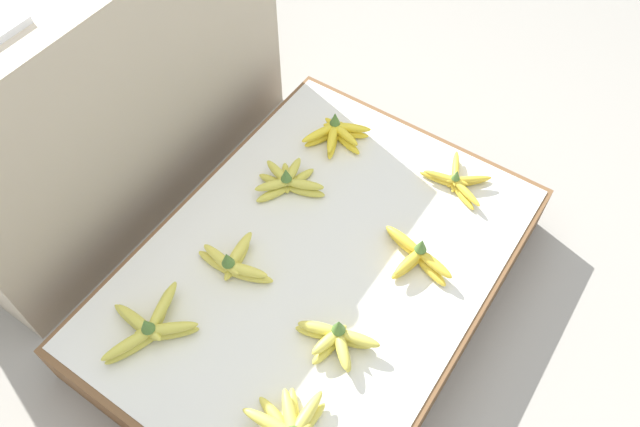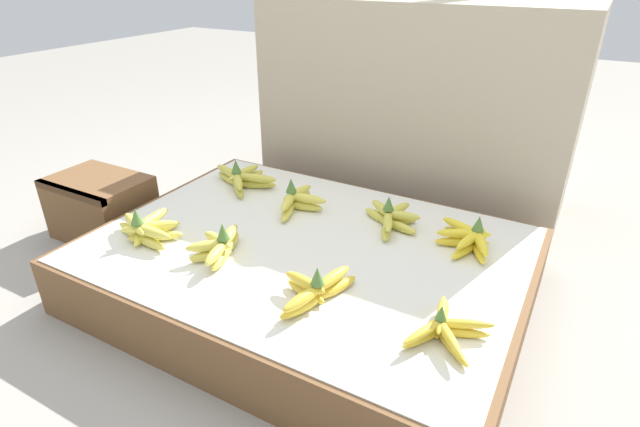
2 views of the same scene
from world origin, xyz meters
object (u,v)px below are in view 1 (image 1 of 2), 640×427
at_px(banana_bunch_middle_midright, 288,182).
at_px(banana_bunch_front_midright, 415,256).
at_px(banana_bunch_front_midleft, 336,340).
at_px(banana_bunch_middle_left, 149,327).
at_px(banana_bunch_middle_midleft, 234,263).
at_px(banana_bunch_middle_right, 336,134).
at_px(banana_bunch_front_right, 457,181).

bearing_deg(banana_bunch_middle_midright, banana_bunch_front_midright, -92.14).
height_order(banana_bunch_front_midleft, banana_bunch_middle_left, same).
bearing_deg(banana_bunch_middle_left, banana_bunch_front_midright, -38.94).
height_order(banana_bunch_middle_midleft, banana_bunch_middle_midright, banana_bunch_middle_midleft).
distance_m(banana_bunch_middle_left, banana_bunch_middle_right, 0.85).
xyz_separation_m(banana_bunch_front_midright, banana_bunch_middle_right, (0.27, 0.44, -0.00)).
bearing_deg(banana_bunch_middle_right, banana_bunch_front_right, -82.88).
bearing_deg(banana_bunch_middle_midright, banana_bunch_front_midleft, -130.90).
height_order(banana_bunch_front_midright, banana_bunch_middle_midleft, banana_bunch_middle_midleft).
distance_m(banana_bunch_middle_left, banana_bunch_middle_midright, 0.60).
distance_m(banana_bunch_front_midright, banana_bunch_middle_left, 0.75).
bearing_deg(banana_bunch_front_midleft, banana_bunch_middle_right, 33.13).
bearing_deg(banana_bunch_front_midleft, banana_bunch_middle_midright, 49.10).
bearing_deg(banana_bunch_middle_left, banana_bunch_front_right, -26.29).
height_order(banana_bunch_front_midright, banana_bunch_middle_right, banana_bunch_front_midright).
xyz_separation_m(banana_bunch_middle_midleft, banana_bunch_middle_midright, (0.32, 0.05, -0.00)).
distance_m(banana_bunch_middle_midright, banana_bunch_middle_right, 0.25).
distance_m(banana_bunch_middle_left, banana_bunch_middle_midleft, 0.28).
height_order(banana_bunch_front_right, banana_bunch_middle_midleft, banana_bunch_middle_midleft).
bearing_deg(banana_bunch_middle_left, banana_bunch_front_midleft, -60.24).
xyz_separation_m(banana_bunch_front_midright, banana_bunch_middle_midright, (0.02, 0.45, -0.00)).
relative_size(banana_bunch_front_right, banana_bunch_middle_right, 1.20).
relative_size(banana_bunch_front_midleft, banana_bunch_front_right, 1.01).
bearing_deg(banana_bunch_front_right, banana_bunch_middle_right, 97.12).
height_order(banana_bunch_front_right, banana_bunch_middle_midright, banana_bunch_middle_midright).
xyz_separation_m(banana_bunch_front_midleft, banana_bunch_middle_midright, (0.36, 0.41, -0.00)).
distance_m(banana_bunch_front_midleft, banana_bunch_middle_midleft, 0.36).
bearing_deg(banana_bunch_front_midright, banana_bunch_middle_left, 141.06).
xyz_separation_m(banana_bunch_front_right, banana_bunch_middle_midleft, (-0.62, 0.38, 0.01)).
height_order(banana_bunch_front_midright, banana_bunch_middle_left, banana_bunch_middle_left).
xyz_separation_m(banana_bunch_front_midright, banana_bunch_middle_midleft, (-0.31, 0.41, 0.00)).
distance_m(banana_bunch_front_midright, banana_bunch_middle_midright, 0.45).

